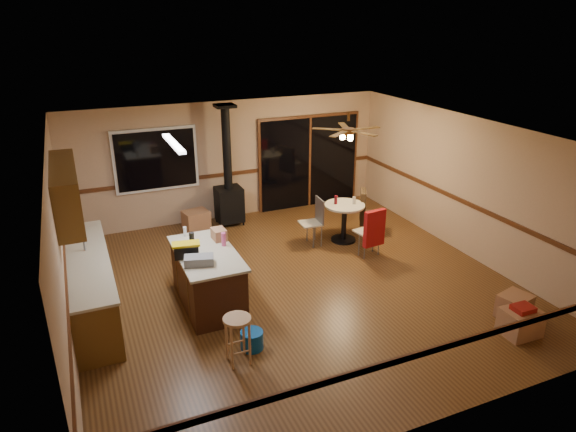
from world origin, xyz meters
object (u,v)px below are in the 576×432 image
bar_stool (238,340)px  chair_left (316,216)px  kitchen_island (208,278)px  box_under_window (196,220)px  toolbox_black (186,251)px  blue_bucket (252,340)px  box_corner_b (514,306)px  chair_right (364,207)px  wood_stove (229,192)px  toolbox_grey (199,260)px  dining_table (344,216)px  box_corner_a (520,322)px  chair_near (373,228)px

bar_stool → chair_left: 3.94m
kitchen_island → chair_left: (2.55, 1.37, 0.14)m
kitchen_island → box_under_window: size_ratio=3.27×
toolbox_black → chair_left: (2.86, 1.43, -0.41)m
bar_stool → blue_bucket: 0.39m
kitchen_island → chair_left: size_ratio=3.26×
box_corner_b → chair_right: bearing=97.1°
wood_stove → toolbox_grey: bearing=-113.7°
kitchen_island → box_under_window: 3.10m
toolbox_grey → chair_right: toolbox_grey is taller
chair_right → box_under_window: 3.55m
dining_table → box_corner_b: 3.65m
wood_stove → toolbox_grey: 3.74m
box_under_window → bar_stool: bearing=-97.2°
box_corner_a → toolbox_black: bearing=148.7°
chair_right → box_corner_a: chair_right is taller
toolbox_grey → blue_bucket: bearing=-67.3°
dining_table → chair_right: size_ratio=1.14×
wood_stove → chair_near: bearing=-53.4°
toolbox_grey → chair_near: (3.47, 0.77, -0.37)m
kitchen_island → chair_near: bearing=7.0°
bar_stool → box_under_window: 4.67m
wood_stove → dining_table: 2.57m
blue_bucket → box_corner_b: box_corner_b is taller
kitchen_island → bar_stool: kitchen_island is taller
bar_stool → chair_right: size_ratio=0.96×
kitchen_island → blue_bucket: kitchen_island is taller
toolbox_grey → box_corner_a: size_ratio=0.83×
toolbox_grey → box_corner_b: (4.34, -1.85, -0.78)m
blue_bucket → box_under_window: size_ratio=0.62×
chair_right → box_under_window: chair_right is taller
toolbox_black → box_corner_b: bearing=-25.9°
chair_left → box_under_window: size_ratio=1.00×
chair_left → box_corner_a: 4.20m
wood_stove → bar_stool: (-1.33, -4.64, -0.39)m
wood_stove → toolbox_grey: (-1.50, -3.42, 0.24)m
chair_left → box_corner_b: bearing=-66.1°
chair_left → kitchen_island: bearing=-151.7°
toolbox_black → bar_stool: (0.28, -1.54, -0.66)m
toolbox_black → bar_stool: toolbox_black is taller
wood_stove → box_under_window: 0.91m
blue_bucket → box_corner_a: size_ratio=0.62×
kitchen_island → dining_table: 3.40m
dining_table → box_corner_b: dining_table is taller
wood_stove → dining_table: wood_stove is taller
toolbox_grey → chair_near: 3.57m
box_corner_b → chair_left: bearing=113.9°
chair_near → chair_right: size_ratio=1.00×
chair_right → box_under_window: size_ratio=1.36×
wood_stove → box_corner_a: bearing=-65.5°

